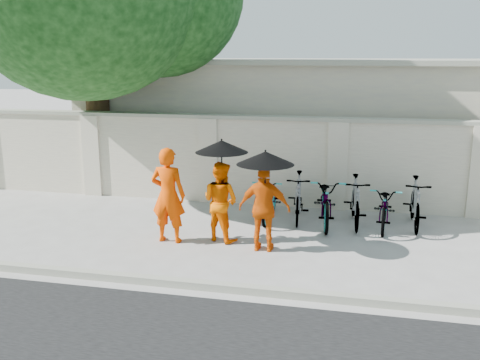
# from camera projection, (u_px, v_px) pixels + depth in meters

# --- Properties ---
(ground) EXTENTS (80.00, 80.00, 0.00)m
(ground) POSITION_uv_depth(u_px,v_px,m) (216.00, 249.00, 9.73)
(ground) COLOR #A3A19B
(kerb) EXTENTS (40.00, 0.16, 0.12)m
(kerb) POSITION_uv_depth(u_px,v_px,m) (187.00, 284.00, 8.10)
(kerb) COLOR gray
(kerb) RESTS_ON ground
(compound_wall) EXTENTS (20.00, 0.30, 2.00)m
(compound_wall) POSITION_uv_depth(u_px,v_px,m) (294.00, 163.00, 12.33)
(compound_wall) COLOR beige
(compound_wall) RESTS_ON ground
(building_behind) EXTENTS (14.00, 6.00, 3.20)m
(building_behind) POSITION_uv_depth(u_px,v_px,m) (344.00, 119.00, 15.59)
(building_behind) COLOR beige
(building_behind) RESTS_ON ground
(monk_left) EXTENTS (0.67, 0.45, 1.80)m
(monk_left) POSITION_uv_depth(u_px,v_px,m) (168.00, 195.00, 9.93)
(monk_left) COLOR #EC4100
(monk_left) RESTS_ON ground
(monk_center) EXTENTS (0.91, 0.82, 1.52)m
(monk_center) POSITION_uv_depth(u_px,v_px,m) (221.00, 201.00, 10.04)
(monk_center) COLOR #F86600
(monk_center) RESTS_ON ground
(parasol_center) EXTENTS (0.97, 0.97, 1.07)m
(parasol_center) POSITION_uv_depth(u_px,v_px,m) (222.00, 146.00, 9.71)
(parasol_center) COLOR black
(parasol_center) RESTS_ON ground
(monk_right) EXTENTS (0.92, 0.39, 1.57)m
(monk_right) POSITION_uv_depth(u_px,v_px,m) (264.00, 208.00, 9.48)
(monk_right) COLOR #D54F06
(monk_right) RESTS_ON ground
(parasol_right) EXTENTS (1.01, 1.01, 0.94)m
(parasol_right) POSITION_uv_depth(u_px,v_px,m) (265.00, 158.00, 9.19)
(parasol_right) COLOR black
(parasol_right) RESTS_ON ground
(bike_0) EXTENTS (0.65, 1.77, 0.92)m
(bike_0) POSITION_uv_depth(u_px,v_px,m) (270.00, 198.00, 11.39)
(bike_0) COLOR gray
(bike_0) RESTS_ON ground
(bike_1) EXTENTS (0.61, 1.72, 1.02)m
(bike_1) POSITION_uv_depth(u_px,v_px,m) (298.00, 197.00, 11.32)
(bike_1) COLOR gray
(bike_1) RESTS_ON ground
(bike_2) EXTENTS (0.88, 2.02, 1.03)m
(bike_2) POSITION_uv_depth(u_px,v_px,m) (326.00, 200.00, 11.03)
(bike_2) COLOR gray
(bike_2) RESTS_ON ground
(bike_3) EXTENTS (0.61, 1.73, 1.02)m
(bike_3) POSITION_uv_depth(u_px,v_px,m) (356.00, 201.00, 10.97)
(bike_3) COLOR gray
(bike_3) RESTS_ON ground
(bike_4) EXTENTS (0.72, 1.76, 0.91)m
(bike_4) POSITION_uv_depth(u_px,v_px,m) (385.00, 207.00, 10.79)
(bike_4) COLOR gray
(bike_4) RESTS_ON ground
(bike_5) EXTENTS (0.50, 1.71, 1.02)m
(bike_5) POSITION_uv_depth(u_px,v_px,m) (415.00, 203.00, 10.83)
(bike_5) COLOR gray
(bike_5) RESTS_ON ground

